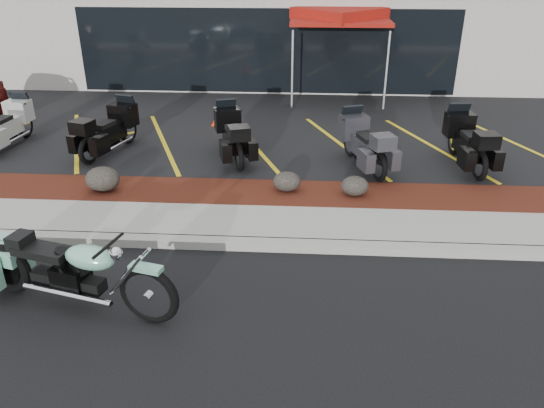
# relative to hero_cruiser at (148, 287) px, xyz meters

# --- Properties ---
(ground) EXTENTS (90.00, 90.00, 0.00)m
(ground) POSITION_rel_hero_cruiser_xyz_m (0.69, 1.10, -0.57)
(ground) COLOR black
(ground) RESTS_ON ground
(curb) EXTENTS (24.00, 0.25, 0.15)m
(curb) POSITION_rel_hero_cruiser_xyz_m (0.69, 2.00, -0.49)
(curb) COLOR gray
(curb) RESTS_ON ground
(sidewalk) EXTENTS (24.00, 1.20, 0.15)m
(sidewalk) POSITION_rel_hero_cruiser_xyz_m (0.69, 2.70, -0.49)
(sidewalk) COLOR gray
(sidewalk) RESTS_ON ground
(mulch_bed) EXTENTS (24.00, 1.20, 0.16)m
(mulch_bed) POSITION_rel_hero_cruiser_xyz_m (0.69, 3.90, -0.49)
(mulch_bed) COLOR #38120C
(mulch_bed) RESTS_ON ground
(upper_lot) EXTENTS (26.00, 9.60, 0.15)m
(upper_lot) POSITION_rel_hero_cruiser_xyz_m (0.69, 9.30, -0.49)
(upper_lot) COLOR black
(upper_lot) RESTS_ON ground
(dealership_building) EXTENTS (18.00, 8.16, 4.00)m
(dealership_building) POSITION_rel_hero_cruiser_xyz_m (0.69, 15.57, 1.44)
(dealership_building) COLOR #9B948C
(dealership_building) RESTS_ON ground
(boulder_left) EXTENTS (0.67, 0.56, 0.48)m
(boulder_left) POSITION_rel_hero_cruiser_xyz_m (-1.97, 3.78, -0.17)
(boulder_left) COLOR black
(boulder_left) RESTS_ON mulch_bed
(boulder_mid) EXTENTS (0.54, 0.45, 0.38)m
(boulder_mid) POSITION_rel_hero_cruiser_xyz_m (1.64, 3.99, -0.21)
(boulder_mid) COLOR black
(boulder_mid) RESTS_ON mulch_bed
(boulder_right) EXTENTS (0.53, 0.44, 0.38)m
(boulder_right) POSITION_rel_hero_cruiser_xyz_m (2.95, 3.86, -0.22)
(boulder_right) COLOR black
(boulder_right) RESTS_ON mulch_bed
(hero_cruiser) EXTENTS (3.32, 1.60, 1.13)m
(hero_cruiser) POSITION_rel_hero_cruiser_xyz_m (0.00, 0.00, 0.00)
(hero_cruiser) COLOR #7CC0A1
(hero_cruiser) RESTS_ON ground
(touring_white) EXTENTS (0.96, 2.07, 1.17)m
(touring_white) POSITION_rel_hero_cruiser_xyz_m (-5.04, 6.85, 0.17)
(touring_white) COLOR silver
(touring_white) RESTS_ON upper_lot
(touring_black_front) EXTENTS (1.37, 2.21, 1.20)m
(touring_black_front) POSITION_rel_hero_cruiser_xyz_m (-2.32, 6.58, 0.19)
(touring_black_front) COLOR black
(touring_black_front) RESTS_ON upper_lot
(touring_black_mid) EXTENTS (1.37, 2.19, 1.19)m
(touring_black_mid) POSITION_rel_hero_cruiser_xyz_m (0.13, 6.39, 0.18)
(touring_black_mid) COLOR black
(touring_black_mid) RESTS_ON upper_lot
(touring_grey) EXTENTS (1.41, 2.20, 1.19)m
(touring_grey) POSITION_rel_hero_cruiser_xyz_m (3.01, 6.01, 0.18)
(touring_grey) COLOR #2D2E32
(touring_grey) RESTS_ON upper_lot
(touring_black_rear) EXTENTS (1.00, 2.17, 1.22)m
(touring_black_rear) POSITION_rel_hero_cruiser_xyz_m (5.41, 6.28, 0.19)
(touring_black_rear) COLOR black
(touring_black_rear) RESTS_ON upper_lot
(traffic_cone) EXTENTS (0.44, 0.44, 0.50)m
(traffic_cone) POSITION_rel_hero_cruiser_xyz_m (-0.36, 8.22, -0.17)
(traffic_cone) COLOR #F83308
(traffic_cone) RESTS_ON upper_lot
(popup_canopy) EXTENTS (3.81, 3.81, 2.71)m
(popup_canopy) POSITION_rel_hero_cruiser_xyz_m (2.92, 11.37, 2.04)
(popup_canopy) COLOR silver
(popup_canopy) RESTS_ON upper_lot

